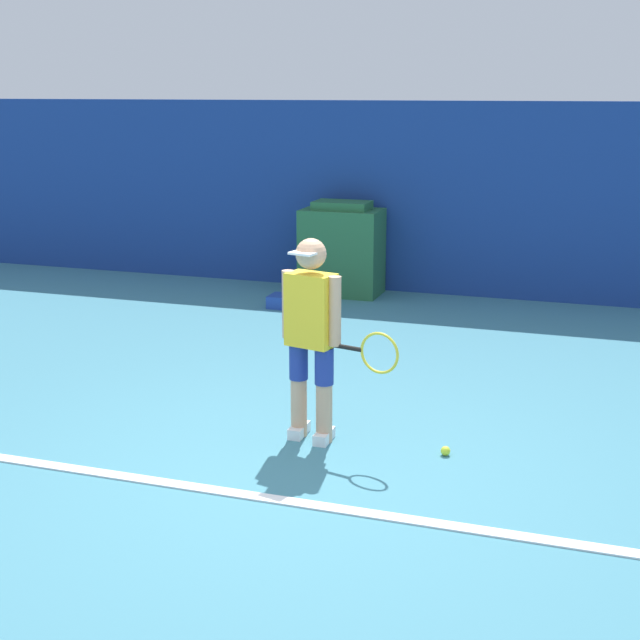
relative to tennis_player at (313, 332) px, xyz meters
The scene contains 7 objects.
ground_plane 1.04m from the tennis_player, 84.44° to the right, with size 24.00×24.00×0.00m, color teal.
back_wall 5.09m from the tennis_player, 89.31° to the left, with size 24.00×0.10×2.37m.
court_baseline 1.32m from the tennis_player, 86.61° to the right, with size 21.60×0.10×0.01m.
tennis_player is the anchor object (origin of this frame).
tennis_ball 1.26m from the tennis_player, ahead, with size 0.07×0.07×0.07m.
covered_chair 4.84m from the tennis_player, 104.57° to the left, with size 0.98×0.61×1.17m.
equipment_bag 4.12m from the tennis_player, 111.92° to the left, with size 0.61×0.31×0.15m.
Camera 1 is at (1.93, -5.18, 2.50)m, focal length 50.00 mm.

